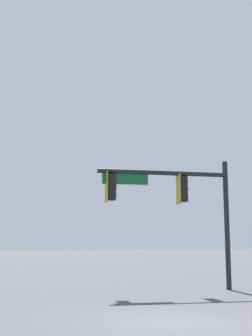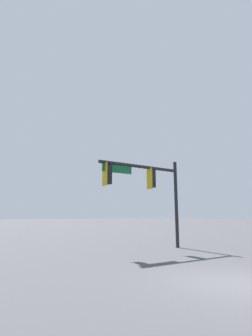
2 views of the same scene
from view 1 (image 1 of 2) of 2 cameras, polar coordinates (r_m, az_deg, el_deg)
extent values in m
plane|color=#474749|center=(12.03, 6.10, -18.20)|extent=(400.00, 400.00, 0.00)
cylinder|color=black|center=(20.79, 12.20, -6.73)|extent=(0.22, 0.22, 5.50)
cylinder|color=black|center=(19.98, 4.57, -0.61)|extent=(5.68, 0.74, 0.19)
cube|color=gold|center=(20.09, 6.40, -2.56)|extent=(0.08, 0.52, 1.30)
cube|color=black|center=(20.16, 6.91, -2.57)|extent=(0.39, 0.35, 1.10)
cylinder|color=black|center=(20.24, 6.88, -0.85)|extent=(0.04, 0.04, 0.12)
cylinder|color=red|center=(20.27, 7.43, -1.66)|extent=(0.05, 0.22, 0.22)
cylinder|color=#392D05|center=(20.23, 7.45, -2.58)|extent=(0.05, 0.22, 0.22)
cylinder|color=black|center=(20.19, 7.47, -3.51)|extent=(0.05, 0.22, 0.22)
cube|color=gold|center=(19.30, -2.40, -2.32)|extent=(0.08, 0.52, 1.30)
cube|color=black|center=(19.33, -1.85, -2.34)|extent=(0.39, 0.35, 1.10)
cylinder|color=black|center=(19.42, -1.84, -0.55)|extent=(0.04, 0.04, 0.12)
cylinder|color=red|center=(19.41, -1.27, -1.39)|extent=(0.05, 0.22, 0.22)
cylinder|color=#392D05|center=(19.37, -1.27, -2.36)|extent=(0.05, 0.22, 0.22)
cylinder|color=black|center=(19.33, -1.27, -3.33)|extent=(0.05, 0.22, 0.22)
cube|color=#0F602D|center=(19.50, -0.10, -1.36)|extent=(1.94, 0.23, 0.43)
cube|color=white|center=(19.50, -0.10, -1.36)|extent=(2.00, 0.22, 0.49)
camera|label=2|loc=(7.17, -41.27, -6.40)|focal=28.00mm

